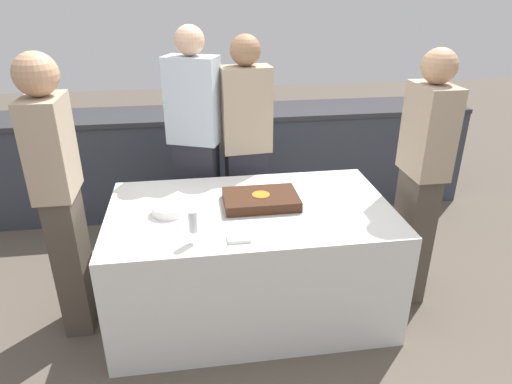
% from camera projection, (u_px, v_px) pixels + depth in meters
% --- Properties ---
extents(ground_plane, '(14.00, 14.00, 0.00)m').
position_uv_depth(ground_plane, '(251.00, 305.00, 3.04)').
color(ground_plane, brown).
extents(back_counter, '(4.40, 0.58, 0.92)m').
position_uv_depth(back_counter, '(228.00, 159.00, 4.26)').
color(back_counter, '#333842').
rests_on(back_counter, ground_plane).
extents(dining_table, '(1.70, 1.00, 0.73)m').
position_uv_depth(dining_table, '(251.00, 259.00, 2.89)').
color(dining_table, silver).
rests_on(dining_table, ground_plane).
extents(cake, '(0.49, 0.34, 0.07)m').
position_uv_depth(cake, '(261.00, 200.00, 2.76)').
color(cake, '#B7B2AD').
rests_on(cake, dining_table).
extents(plate_stack, '(0.20, 0.20, 0.05)m').
position_uv_depth(plate_stack, '(169.00, 209.00, 2.65)').
color(plate_stack, white).
rests_on(plate_stack, dining_table).
extents(wine_glass, '(0.06, 0.06, 0.18)m').
position_uv_depth(wine_glass, '(193.00, 222.00, 2.32)').
color(wine_glass, white).
rests_on(wine_glass, dining_table).
extents(side_plate_near_cake, '(0.20, 0.20, 0.00)m').
position_uv_depth(side_plate_near_cake, '(262.00, 185.00, 3.04)').
color(side_plate_near_cake, white).
rests_on(side_plate_near_cake, dining_table).
extents(side_plate_right_edge, '(0.20, 0.20, 0.00)m').
position_uv_depth(side_plate_right_edge, '(333.00, 192.00, 2.93)').
color(side_plate_right_edge, white).
rests_on(side_plate_right_edge, dining_table).
extents(utensil_pile, '(0.12, 0.09, 0.02)m').
position_uv_depth(utensil_pile, '(239.00, 238.00, 2.39)').
color(utensil_pile, white).
rests_on(utensil_pile, dining_table).
extents(person_cutting_cake, '(0.37, 0.23, 1.66)m').
position_uv_depth(person_cutting_cake, '(246.00, 147.00, 3.33)').
color(person_cutting_cake, '#282833').
rests_on(person_cutting_cake, ground_plane).
extents(person_seated_left, '(0.22, 0.33, 1.66)m').
position_uv_depth(person_seated_left, '(60.00, 196.00, 2.53)').
color(person_seated_left, '#4C4238').
rests_on(person_seated_left, ground_plane).
extents(person_seated_right, '(0.20, 0.33, 1.64)m').
position_uv_depth(person_seated_right, '(421.00, 178.00, 2.83)').
color(person_seated_right, '#4C4238').
rests_on(person_seated_right, ground_plane).
extents(person_standing_back, '(0.41, 0.32, 1.72)m').
position_uv_depth(person_standing_back, '(195.00, 145.00, 3.27)').
color(person_standing_back, '#282833').
rests_on(person_standing_back, ground_plane).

